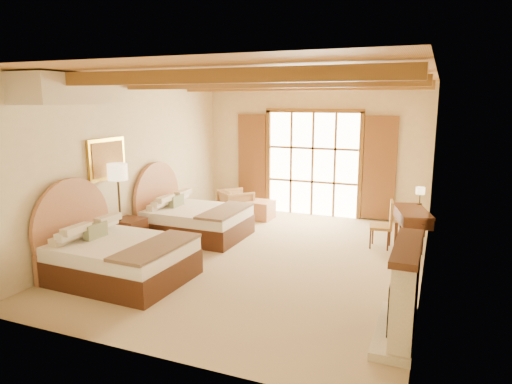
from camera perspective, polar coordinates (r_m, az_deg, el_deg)
The scene contains 19 objects.
floor at distance 8.35m, azimuth 0.64°, elevation -8.13°, with size 7.00×7.00×0.00m, color tan.
wall_back at distance 11.27m, azimuth 7.21°, elevation 5.22°, with size 5.50×5.50×0.00m, color beige.
wall_left at distance 9.32m, azimuth -15.32°, elevation 3.64°, with size 7.00×7.00×0.00m, color beige.
wall_right at distance 7.43m, azimuth 20.83°, elevation 1.42°, with size 7.00×7.00×0.00m, color beige.
ceiling at distance 7.89m, azimuth 0.69°, elevation 14.36°, with size 7.00×7.00×0.00m, color #BC8242.
ceiling_beams at distance 7.88m, azimuth 0.69°, elevation 13.49°, with size 5.39×4.60×0.18m, color brown, non-canonical shape.
french_doors at distance 11.25m, azimuth 7.09°, elevation 3.42°, with size 3.95×0.08×2.60m.
fireplace at distance 5.80m, azimuth 17.94°, elevation -12.30°, with size 0.46×1.40×1.16m.
painting at distance 8.69m, azimuth -18.11°, elevation 3.95°, with size 0.06×0.95×0.75m.
canopy_valance at distance 7.50m, azimuth -23.12°, elevation 11.73°, with size 0.70×1.40×0.45m, color #F9E8C5.
bed_near at distance 7.64m, azimuth -17.46°, elevation -7.30°, with size 2.11×1.62×1.36m.
bed_far at distance 9.62m, azimuth -8.24°, elevation -3.12°, with size 2.01×1.58×1.32m.
nightstand at distance 8.96m, azimuth -15.51°, elevation -5.15°, with size 0.51×0.51×0.61m, color #462212.
floor_lamp at distance 8.62m, azimuth -16.88°, elevation 1.75°, with size 0.35×0.35×1.67m.
armchair at distance 11.12m, azimuth -2.54°, elevation -1.41°, with size 0.71×0.73×0.66m, color #A77D4D.
ottoman at distance 10.94m, azimuth 0.51°, elevation -2.25°, with size 0.59×0.59×0.43m, color #B7774F.
desk at distance 9.49m, azimuth 18.83°, elevation -4.00°, with size 0.87×1.39×0.70m.
desk_chair at distance 9.12m, azimuth 15.43°, elevation -4.97°, with size 0.46×0.46×0.93m.
desk_lamp at distance 9.90m, azimuth 19.85°, elevation 0.07°, with size 0.18×0.18×0.36m.
Camera 1 is at (2.88, -7.33, 2.78)m, focal length 32.00 mm.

